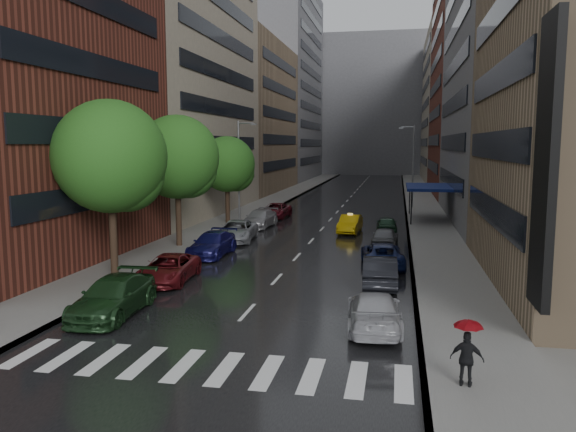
# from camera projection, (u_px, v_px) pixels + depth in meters

# --- Properties ---
(ground) EXTENTS (220.00, 220.00, 0.00)m
(ground) POSITION_uv_depth(u_px,v_px,m) (218.00, 345.00, 20.04)
(ground) COLOR gray
(ground) RESTS_ON ground
(road) EXTENTS (14.00, 140.00, 0.01)m
(road) POSITION_uv_depth(u_px,v_px,m) (346.00, 202.00, 68.71)
(road) COLOR black
(road) RESTS_ON ground
(sidewalk_left) EXTENTS (4.00, 140.00, 0.15)m
(sidewalk_left) POSITION_uv_depth(u_px,v_px,m) (274.00, 200.00, 70.41)
(sidewalk_left) COLOR gray
(sidewalk_left) RESTS_ON ground
(sidewalk_right) EXTENTS (4.00, 140.00, 0.15)m
(sidewalk_right) POSITION_uv_depth(u_px,v_px,m) (421.00, 203.00, 66.98)
(sidewalk_right) COLOR gray
(sidewalk_right) RESTS_ON ground
(crosswalk) EXTENTS (13.15, 2.80, 0.01)m
(crosswalk) POSITION_uv_depth(u_px,v_px,m) (204.00, 367.00, 18.06)
(crosswalk) COLOR silver
(crosswalk) RESTS_ON ground
(buildings_left) EXTENTS (8.00, 108.00, 38.00)m
(buildings_left) POSITION_uv_depth(u_px,v_px,m) (245.00, 80.00, 78.07)
(buildings_left) COLOR maroon
(buildings_left) RESTS_ON ground
(buildings_right) EXTENTS (8.05, 109.10, 36.00)m
(buildings_right) POSITION_uv_depth(u_px,v_px,m) (472.00, 80.00, 70.44)
(buildings_right) COLOR #937A5B
(buildings_right) RESTS_ON ground
(building_far) EXTENTS (40.00, 14.00, 32.00)m
(building_far) POSITION_uv_depth(u_px,v_px,m) (373.00, 106.00, 132.84)
(building_far) COLOR slate
(building_far) RESTS_ON ground
(tree_near) EXTENTS (5.93, 5.93, 9.45)m
(tree_near) POSITION_uv_depth(u_px,v_px,m) (110.00, 157.00, 29.27)
(tree_near) COLOR #382619
(tree_near) RESTS_ON ground
(tree_mid) EXTENTS (5.71, 5.71, 9.11)m
(tree_mid) POSITION_uv_depth(u_px,v_px,m) (177.00, 157.00, 38.13)
(tree_mid) COLOR #382619
(tree_mid) RESTS_ON ground
(tree_far) EXTENTS (4.91, 4.91, 7.82)m
(tree_far) POSITION_uv_depth(u_px,v_px,m) (227.00, 164.00, 49.30)
(tree_far) COLOR #382619
(tree_far) RESTS_ON ground
(taxi) EXTENTS (1.83, 4.46, 1.44)m
(taxi) POSITION_uv_depth(u_px,v_px,m) (350.00, 224.00, 45.21)
(taxi) COLOR yellow
(taxi) RESTS_ON ground
(parked_cars_left) EXTENTS (3.01, 37.15, 1.58)m
(parked_cars_left) POSITION_uv_depth(u_px,v_px,m) (225.00, 238.00, 38.48)
(parked_cars_left) COLOR #173419
(parked_cars_left) RESTS_ON ground
(parked_cars_right) EXTENTS (2.83, 28.62, 1.57)m
(parked_cars_right) POSITION_uv_depth(u_px,v_px,m) (382.00, 257.00, 32.13)
(parked_cars_right) COLOR #ABABB1
(parked_cars_right) RESTS_ON ground
(ped_red_umbrella) EXTENTS (1.01, 0.82, 2.01)m
(ped_red_umbrella) POSITION_uv_depth(u_px,v_px,m) (468.00, 347.00, 16.18)
(ped_red_umbrella) COLOR black
(ped_red_umbrella) RESTS_ON sidewalk_right
(street_lamp_left) EXTENTS (1.74, 0.22, 9.00)m
(street_lamp_left) POSITION_uv_depth(u_px,v_px,m) (240.00, 169.00, 50.09)
(street_lamp_left) COLOR gray
(street_lamp_left) RESTS_ON sidewalk_left
(street_lamp_right) EXTENTS (1.74, 0.22, 9.00)m
(street_lamp_right) POSITION_uv_depth(u_px,v_px,m) (412.00, 164.00, 61.74)
(street_lamp_right) COLOR gray
(street_lamp_right) RESTS_ON sidewalk_right
(awning) EXTENTS (4.00, 8.00, 3.12)m
(awning) POSITION_uv_depth(u_px,v_px,m) (428.00, 187.00, 51.99)
(awning) COLOR navy
(awning) RESTS_ON sidewalk_right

